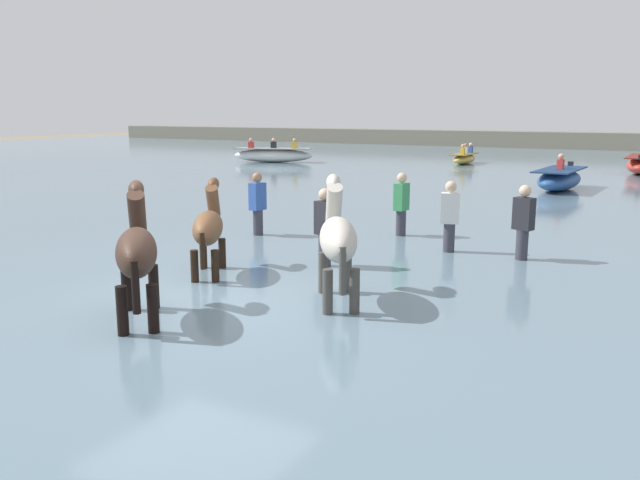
# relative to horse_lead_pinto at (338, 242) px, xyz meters

# --- Properties ---
(ground_plane) EXTENTS (120.00, 120.00, 0.00)m
(ground_plane) POSITION_rel_horse_lead_pinto_xyz_m (-1.58, -0.98, -1.16)
(ground_plane) COLOR #84755B
(water_surface) EXTENTS (90.00, 90.00, 0.37)m
(water_surface) POSITION_rel_horse_lead_pinto_xyz_m (-1.58, 9.02, -0.98)
(water_surface) COLOR slate
(water_surface) RESTS_ON ground
(horse_lead_pinto) EXTENTS (1.24, 1.69, 1.97)m
(horse_lead_pinto) POSITION_rel_horse_lead_pinto_xyz_m (0.00, 0.00, 0.00)
(horse_lead_pinto) COLOR beige
(horse_lead_pinto) RESTS_ON ground
(horse_trailing_bay) EXTENTS (1.09, 1.54, 1.78)m
(horse_trailing_bay) POSITION_rel_horse_lead_pinto_xyz_m (-2.39, 0.35, -0.11)
(horse_trailing_bay) COLOR brown
(horse_trailing_bay) RESTS_ON ground
(horse_flank_dark_bay) EXTENTS (1.45, 1.54, 1.96)m
(horse_flank_dark_bay) POSITION_rel_horse_lead_pinto_xyz_m (-1.72, -1.83, -0.00)
(horse_flank_dark_bay) COLOR #382319
(horse_flank_dark_bay) RESTS_ON ground
(boat_mid_outer) EXTENTS (1.31, 3.20, 1.14)m
(boat_mid_outer) POSITION_rel_horse_lead_pinto_xyz_m (0.44, 14.27, -0.46)
(boat_mid_outer) COLOR #28518E
(boat_mid_outer) RESTS_ON water_surface
(boat_near_port) EXTENTS (4.03, 2.40, 1.16)m
(boat_near_port) POSITION_rel_horse_lead_pinto_xyz_m (-13.68, 19.41, -0.45)
(boat_near_port) COLOR silver
(boat_near_port) RESTS_ON water_surface
(boat_distant_west) EXTENTS (0.85, 2.48, 0.96)m
(boat_distant_west) POSITION_rel_horse_lead_pinto_xyz_m (-5.24, 22.95, -0.53)
(boat_distant_west) COLOR gold
(boat_distant_west) RESTS_ON water_surface
(person_spectator_far) EXTENTS (0.37, 0.31, 1.63)m
(person_spectator_far) POSITION_rel_horse_lead_pinto_xyz_m (-1.09, 1.64, -0.30)
(person_spectator_far) COLOR #383842
(person_spectator_far) RESTS_ON ground
(person_wading_close) EXTENTS (0.37, 0.29, 1.63)m
(person_wading_close) POSITION_rel_horse_lead_pinto_xyz_m (0.31, 3.67, -0.30)
(person_wading_close) COLOR #383842
(person_wading_close) RESTS_ON ground
(person_onlooker_right) EXTENTS (0.37, 0.30, 1.63)m
(person_onlooker_right) POSITION_rel_horse_lead_pinto_xyz_m (1.58, 3.66, -0.30)
(person_onlooker_right) COLOR #383842
(person_onlooker_right) RESTS_ON ground
(person_onlooker_left) EXTENTS (0.24, 0.34, 1.63)m
(person_onlooker_left) POSITION_rel_horse_lead_pinto_xyz_m (-3.55, 3.35, -0.30)
(person_onlooker_left) COLOR #383842
(person_onlooker_left) RESTS_ON ground
(person_wading_mid) EXTENTS (0.23, 0.34, 1.63)m
(person_wading_mid) POSITION_rel_horse_lead_pinto_xyz_m (-1.02, 4.69, -0.30)
(person_wading_mid) COLOR #383842
(person_wading_mid) RESTS_ON ground
(far_shoreline) EXTENTS (80.00, 2.40, 1.45)m
(far_shoreline) POSITION_rel_horse_lead_pinto_xyz_m (-1.58, 38.82, -0.44)
(far_shoreline) COLOR #706B5B
(far_shoreline) RESTS_ON ground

